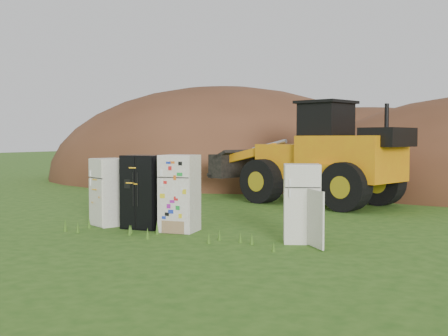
# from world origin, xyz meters

# --- Properties ---
(ground) EXTENTS (120.00, 120.00, 0.00)m
(ground) POSITION_xyz_m (0.00, 0.00, 0.00)
(ground) COLOR #2A5516
(ground) RESTS_ON ground
(fridge_leftmost) EXTENTS (0.92, 0.91, 1.59)m
(fridge_leftmost) POSITION_xyz_m (-2.44, -0.01, 0.80)
(fridge_leftmost) COLOR white
(fridge_leftmost) RESTS_ON ground
(fridge_black_side) EXTENTS (0.92, 0.75, 1.68)m
(fridge_black_side) POSITION_xyz_m (-1.47, 0.03, 0.84)
(fridge_black_side) COLOR black
(fridge_black_side) RESTS_ON ground
(fridge_sticker) EXTENTS (0.85, 0.80, 1.70)m
(fridge_sticker) POSITION_xyz_m (-0.50, 0.00, 0.85)
(fridge_sticker) COLOR white
(fridge_sticker) RESTS_ON ground
(fridge_open_door) EXTENTS (0.90, 0.87, 1.56)m
(fridge_open_door) POSITION_xyz_m (2.35, -0.00, 0.78)
(fridge_open_door) COLOR white
(fridge_open_door) RESTS_ON ground
(wheel_loader) EXTENTS (7.16, 4.49, 3.23)m
(wheel_loader) POSITION_xyz_m (0.13, 6.63, 1.61)
(wheel_loader) COLOR orange
(wheel_loader) RESTS_ON ground
(dirt_mound_left) EXTENTS (18.31, 13.73, 9.24)m
(dirt_mound_left) POSITION_xyz_m (-7.02, 14.19, 0.00)
(dirt_mound_left) COLOR #462716
(dirt_mound_left) RESTS_ON ground
(dirt_mound_back) EXTENTS (20.53, 13.69, 7.25)m
(dirt_mound_back) POSITION_xyz_m (-1.16, 17.52, 0.00)
(dirt_mound_back) COLOR #462716
(dirt_mound_back) RESTS_ON ground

